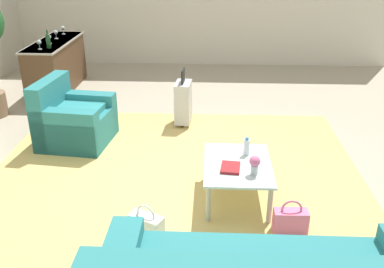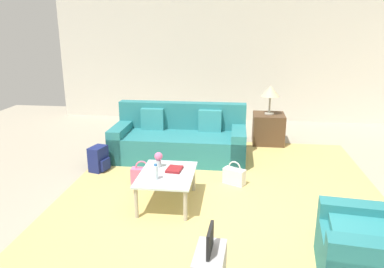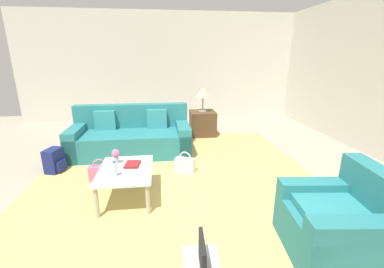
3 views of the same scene
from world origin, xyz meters
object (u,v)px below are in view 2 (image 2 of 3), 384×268
(armchair, at_px, (379,253))
(water_bottle, at_px, (156,172))
(table_lamp, at_px, (270,92))
(handbag_pink, at_px, (142,175))
(side_table, at_px, (268,129))
(couch, at_px, (180,140))
(coffee_table, at_px, (167,177))
(coffee_table_book, at_px, (174,169))
(backpack_navy, at_px, (99,159))
(handbag_white, at_px, (234,176))
(flower_vase, at_px, (159,158))

(armchair, height_order, water_bottle, armchair)
(table_lamp, bearing_deg, handbag_pink, -41.65)
(side_table, bearing_deg, table_lamp, 0.00)
(side_table, bearing_deg, couch, -58.11)
(side_table, distance_m, handbag_pink, 2.98)
(handbag_pink, bearing_deg, side_table, 138.35)
(armchair, distance_m, water_bottle, 2.53)
(handbag_pink, bearing_deg, armchair, 54.57)
(coffee_table, height_order, coffee_table_book, coffee_table_book)
(backpack_navy, bearing_deg, armchair, 56.31)
(coffee_table_book, height_order, handbag_white, coffee_table_book)
(table_lamp, height_order, handbag_pink, table_lamp)
(flower_vase, height_order, handbag_white, flower_vase)
(armchair, height_order, handbag_pink, armchair)
(table_lamp, bearing_deg, couch, -58.11)
(flower_vase, relative_size, backpack_navy, 0.51)
(armchair, height_order, flower_vase, armchair)
(side_table, relative_size, handbag_pink, 1.67)
(water_bottle, distance_m, handbag_white, 1.39)
(handbag_pink, height_order, backpack_navy, backpack_navy)
(table_lamp, bearing_deg, coffee_table, -28.18)
(couch, relative_size, backpack_navy, 5.69)
(flower_vase, bearing_deg, coffee_table, 34.29)
(coffee_table_book, xyz_separation_m, flower_vase, (-0.10, -0.23, 0.11))
(backpack_navy, bearing_deg, flower_vase, 55.71)
(side_table, bearing_deg, backpack_navy, -57.13)
(coffee_table, bearing_deg, flower_vase, -145.71)
(handbag_white, bearing_deg, flower_vase, -63.94)
(coffee_table, height_order, flower_vase, flower_vase)
(couch, distance_m, flower_vase, 1.60)
(coffee_table, distance_m, handbag_white, 1.15)
(armchair, bearing_deg, backpack_navy, -123.69)
(armchair, height_order, handbag_white, armchair)
(coffee_table, height_order, backpack_navy, coffee_table)
(handbag_white, relative_size, handbag_pink, 1.00)
(couch, height_order, handbag_white, couch)
(handbag_white, distance_m, backpack_navy, 2.17)
(table_lamp, xyz_separation_m, handbag_white, (2.08, -0.64, -0.89))
(couch, distance_m, handbag_pink, 1.30)
(couch, distance_m, table_lamp, 2.02)
(armchair, distance_m, side_table, 4.16)
(handbag_pink, bearing_deg, flower_vase, 42.78)
(water_bottle, distance_m, backpack_navy, 1.72)
(armchair, xyz_separation_m, flower_vase, (-1.53, -2.32, 0.24))
(side_table, relative_size, handbag_white, 1.67)
(handbag_white, xyz_separation_m, handbag_pink, (0.14, -1.34, 0.00))
(flower_vase, xyz_separation_m, handbag_white, (-0.50, 1.01, -0.41))
(armchair, bearing_deg, couch, -143.92)
(backpack_navy, bearing_deg, handbag_white, 82.57)
(coffee_table, relative_size, flower_vase, 4.64)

